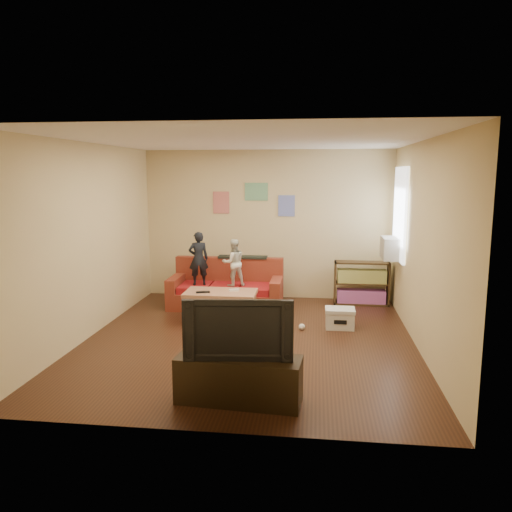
# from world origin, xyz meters

# --- Properties ---
(room_shell) EXTENTS (4.52, 5.02, 2.72)m
(room_shell) POSITION_xyz_m (0.00, 0.00, 1.35)
(room_shell) COLOR #3D2113
(room_shell) RESTS_ON ground
(sofa) EXTENTS (1.91, 0.88, 0.84)m
(sofa) POSITION_xyz_m (-0.62, 1.74, 0.28)
(sofa) COLOR maroon
(sofa) RESTS_ON ground
(child_a) EXTENTS (0.38, 0.31, 0.91)m
(child_a) POSITION_xyz_m (-1.07, 1.58, 0.86)
(child_a) COLOR black
(child_a) RESTS_ON sofa
(child_b) EXTENTS (0.48, 0.44, 0.80)m
(child_b) POSITION_xyz_m (-0.47, 1.58, 0.80)
(child_b) COLOR silver
(child_b) RESTS_ON sofa
(coffee_table) EXTENTS (1.09, 0.60, 0.49)m
(coffee_table) POSITION_xyz_m (-0.55, 0.78, 0.42)
(coffee_table) COLOR tan
(coffee_table) RESTS_ON ground
(remote) EXTENTS (0.22, 0.11, 0.02)m
(remote) POSITION_xyz_m (-0.80, 0.66, 0.50)
(remote) COLOR black
(remote) RESTS_ON coffee_table
(game_controller) EXTENTS (0.16, 0.09, 0.03)m
(game_controller) POSITION_xyz_m (-0.35, 0.83, 0.51)
(game_controller) COLOR white
(game_controller) RESTS_ON coffee_table
(bookshelf) EXTENTS (0.95, 0.28, 0.76)m
(bookshelf) POSITION_xyz_m (1.70, 2.16, 0.34)
(bookshelf) COLOR #3C2A15
(bookshelf) RESTS_ON ground
(window) EXTENTS (0.04, 1.08, 1.48)m
(window) POSITION_xyz_m (2.22, 1.65, 1.64)
(window) COLOR white
(window) RESTS_ON room_shell
(ac_unit) EXTENTS (0.28, 0.55, 0.35)m
(ac_unit) POSITION_xyz_m (2.10, 1.65, 1.08)
(ac_unit) COLOR #B7B2A3
(ac_unit) RESTS_ON window
(artwork_left) EXTENTS (0.30, 0.01, 0.40)m
(artwork_left) POSITION_xyz_m (-0.85, 2.48, 1.75)
(artwork_left) COLOR #D87266
(artwork_left) RESTS_ON room_shell
(artwork_center) EXTENTS (0.42, 0.01, 0.32)m
(artwork_center) POSITION_xyz_m (-0.20, 2.48, 1.95)
(artwork_center) COLOR #72B27F
(artwork_center) RESTS_ON room_shell
(artwork_right) EXTENTS (0.30, 0.01, 0.38)m
(artwork_right) POSITION_xyz_m (0.35, 2.48, 1.70)
(artwork_right) COLOR #727FCC
(artwork_right) RESTS_ON room_shell
(file_box) EXTENTS (0.43, 0.33, 0.30)m
(file_box) POSITION_xyz_m (1.27, 0.72, 0.15)
(file_box) COLOR silver
(file_box) RESTS_ON ground
(tv_stand) EXTENTS (1.28, 0.52, 0.47)m
(tv_stand) POSITION_xyz_m (0.15, -1.87, 0.23)
(tv_stand) COLOR black
(tv_stand) RESTS_ON ground
(television) EXTENTS (1.08, 0.24, 0.62)m
(television) POSITION_xyz_m (0.15, -1.87, 0.78)
(television) COLOR black
(television) RESTS_ON tv_stand
(tissue) EXTENTS (0.12, 0.12, 0.09)m
(tissue) POSITION_xyz_m (0.71, 0.55, 0.05)
(tissue) COLOR silver
(tissue) RESTS_ON ground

